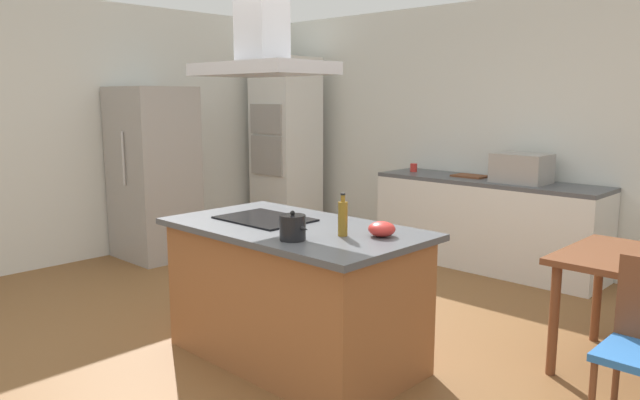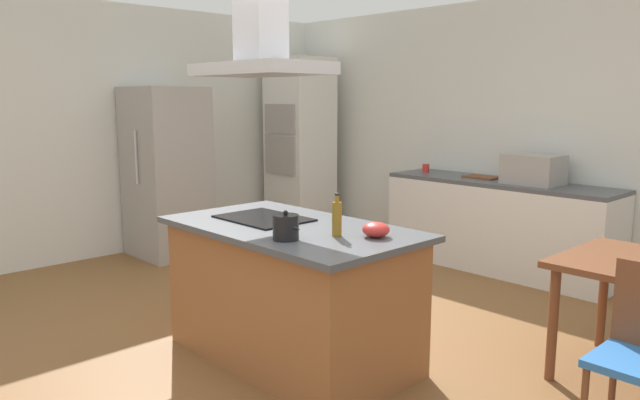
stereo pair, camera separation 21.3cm
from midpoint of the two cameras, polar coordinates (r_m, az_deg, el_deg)
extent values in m
plane|color=brown|center=(5.22, 11.31, -9.69)|extent=(16.00, 16.00, 0.00)
cube|color=silver|center=(6.45, 20.80, 5.82)|extent=(7.20, 0.10, 2.70)
cube|color=silver|center=(7.21, -13.94, 6.49)|extent=(0.10, 8.80, 2.70)
cube|color=#995B33|center=(4.01, -1.18, -9.00)|extent=(1.61, 0.86, 0.86)
cube|color=#4C4F54|center=(3.88, -1.21, -2.70)|extent=(1.71, 0.96, 0.04)
cube|color=black|center=(4.09, -3.85, -1.73)|extent=(0.60, 0.44, 0.01)
cylinder|color=black|center=(3.48, -1.49, -2.59)|extent=(0.15, 0.15, 0.15)
sphere|color=black|center=(3.46, -1.50, -1.21)|extent=(0.03, 0.03, 0.03)
cone|color=black|center=(3.41, -0.42, -2.72)|extent=(0.06, 0.03, 0.04)
cylinder|color=olive|center=(3.56, 3.26, -1.83)|extent=(0.06, 0.06, 0.20)
cylinder|color=olive|center=(3.54, 3.28, 0.11)|extent=(0.03, 0.03, 0.04)
cylinder|color=black|center=(3.54, 3.29, 0.53)|extent=(0.03, 0.03, 0.01)
ellipsoid|color=red|center=(3.58, 7.00, -2.79)|extent=(0.16, 0.16, 0.09)
cube|color=silver|center=(6.33, 17.30, -2.47)|extent=(2.31, 0.62, 0.86)
cube|color=#4C4F54|center=(6.26, 17.50, 1.57)|extent=(2.31, 0.62, 0.04)
cube|color=#9E9993|center=(6.08, 20.40, 2.71)|extent=(0.50, 0.38, 0.28)
cylinder|color=red|center=(6.75, 10.82, 2.96)|extent=(0.08, 0.08, 0.09)
cube|color=brown|center=(6.41, 15.94, 2.09)|extent=(0.34, 0.24, 0.02)
cube|color=silver|center=(7.75, -1.10, 5.12)|extent=(0.70, 0.64, 2.20)
cube|color=#9E9993|center=(7.51, -3.00, 7.64)|extent=(0.56, 0.02, 0.36)
cube|color=#9E9993|center=(7.54, -2.97, 4.22)|extent=(0.56, 0.02, 0.48)
cube|color=#9E9993|center=(6.73, -13.36, 2.55)|extent=(0.80, 0.70, 1.82)
cylinder|color=beige|center=(6.49, -16.03, 3.87)|extent=(0.02, 0.02, 0.55)
cylinder|color=brown|center=(4.03, 22.51, -10.78)|extent=(0.06, 0.06, 0.71)
cylinder|color=brown|center=(4.68, 26.28, -8.20)|extent=(0.06, 0.06, 0.71)
cube|color=#2D6BB7|center=(3.47, 29.51, -13.29)|extent=(0.42, 0.42, 0.04)
cylinder|color=brown|center=(3.77, 27.37, -15.04)|extent=(0.04, 0.04, 0.41)
cube|color=#ADADB2|center=(4.01, -4.01, 12.19)|extent=(0.90, 0.55, 0.08)
cube|color=#ADADB2|center=(4.05, -4.08, 17.71)|extent=(0.28, 0.24, 0.70)
camera|label=1|loc=(0.11, -88.56, 0.24)|focal=34.00mm
camera|label=2|loc=(0.11, 91.44, -0.24)|focal=34.00mm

